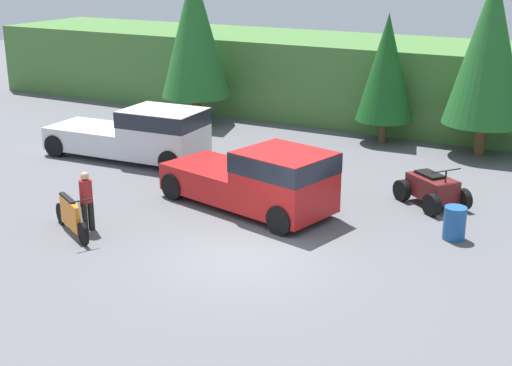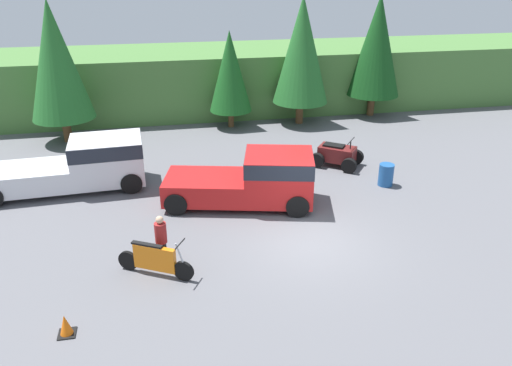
{
  "view_description": "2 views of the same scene",
  "coord_description": "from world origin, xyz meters",
  "px_view_note": "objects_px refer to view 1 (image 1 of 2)",
  "views": [
    {
      "loc": [
        7.94,
        -14.05,
        7.17
      ],
      "look_at": [
        -1.18,
        2.66,
        0.95
      ],
      "focal_mm": 50.0,
      "sensor_mm": 36.0,
      "label": 1
    },
    {
      "loc": [
        -4.24,
        -13.12,
        8.24
      ],
      "look_at": [
        -1.18,
        2.66,
        0.95
      ],
      "focal_mm": 35.0,
      "sensor_mm": 36.0,
      "label": 2
    }
  ],
  "objects_px": {
    "dirt_bike": "(71,217)",
    "quad_atv": "(432,189)",
    "pickup_truck_red": "(262,178)",
    "steel_barrel": "(455,223)",
    "rider_person": "(86,199)",
    "pickup_truck_second": "(142,133)"
  },
  "relations": [
    {
      "from": "dirt_bike",
      "to": "quad_atv",
      "type": "bearing_deg",
      "value": 69.88
    },
    {
      "from": "pickup_truck_red",
      "to": "steel_barrel",
      "type": "height_order",
      "value": "pickup_truck_red"
    },
    {
      "from": "pickup_truck_red",
      "to": "dirt_bike",
      "type": "relative_size",
      "value": 2.68
    },
    {
      "from": "quad_atv",
      "to": "rider_person",
      "type": "bearing_deg",
      "value": -103.09
    },
    {
      "from": "dirt_bike",
      "to": "quad_atv",
      "type": "xyz_separation_m",
      "value": [
        7.75,
        6.81,
        0.0
      ]
    },
    {
      "from": "pickup_truck_red",
      "to": "quad_atv",
      "type": "xyz_separation_m",
      "value": [
        4.12,
        2.91,
        -0.52
      ]
    },
    {
      "from": "quad_atv",
      "to": "rider_person",
      "type": "xyz_separation_m",
      "value": [
        -7.54,
        -6.41,
        0.4
      ]
    },
    {
      "from": "quad_atv",
      "to": "rider_person",
      "type": "distance_m",
      "value": 9.9
    },
    {
      "from": "quad_atv",
      "to": "steel_barrel",
      "type": "xyz_separation_m",
      "value": [
        1.23,
        -2.29,
        -0.05
      ]
    },
    {
      "from": "dirt_bike",
      "to": "pickup_truck_second",
      "type": "bearing_deg",
      "value": 140.58
    },
    {
      "from": "rider_person",
      "to": "steel_barrel",
      "type": "height_order",
      "value": "rider_person"
    },
    {
      "from": "pickup_truck_red",
      "to": "dirt_bike",
      "type": "bearing_deg",
      "value": -119.7
    },
    {
      "from": "pickup_truck_second",
      "to": "rider_person",
      "type": "height_order",
      "value": "pickup_truck_second"
    },
    {
      "from": "pickup_truck_second",
      "to": "rider_person",
      "type": "xyz_separation_m",
      "value": [
        2.85,
        -6.14,
        -0.12
      ]
    },
    {
      "from": "pickup_truck_red",
      "to": "quad_atv",
      "type": "relative_size",
      "value": 2.31
    },
    {
      "from": "steel_barrel",
      "to": "pickup_truck_second",
      "type": "bearing_deg",
      "value": 170.12
    },
    {
      "from": "pickup_truck_red",
      "to": "steel_barrel",
      "type": "distance_m",
      "value": 5.42
    },
    {
      "from": "pickup_truck_red",
      "to": "steel_barrel",
      "type": "relative_size",
      "value": 6.39
    },
    {
      "from": "pickup_truck_red",
      "to": "steel_barrel",
      "type": "bearing_deg",
      "value": 19.85
    },
    {
      "from": "pickup_truck_second",
      "to": "steel_barrel",
      "type": "relative_size",
      "value": 6.89
    },
    {
      "from": "pickup_truck_second",
      "to": "rider_person",
      "type": "bearing_deg",
      "value": -68.37
    },
    {
      "from": "dirt_bike",
      "to": "steel_barrel",
      "type": "height_order",
      "value": "dirt_bike"
    }
  ]
}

